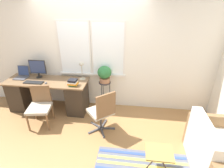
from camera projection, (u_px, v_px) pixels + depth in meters
ground_plane at (86, 119)px, 3.94m from camera, size 14.00×14.00×0.00m
wall_back_with_window at (90, 52)px, 3.98m from camera, size 9.00×0.12×2.70m
desk at (49, 94)px, 4.15m from camera, size 1.90×0.64×0.76m
laptop at (22, 75)px, 4.14m from camera, size 0.28×0.30×0.26m
monitor at (38, 68)px, 4.07m from camera, size 0.40×0.14×0.42m
keyboard at (34, 82)px, 3.89m from camera, size 0.43×0.15×0.02m
mouse at (46, 83)px, 3.85m from camera, size 0.04×0.07×0.03m
desk_lamp at (82, 68)px, 3.96m from camera, size 0.15×0.15×0.40m
book_stack at (73, 82)px, 3.74m from camera, size 0.21×0.18×0.14m
desk_chair_wooden at (40, 105)px, 3.65m from camera, size 0.51×0.52×0.83m
office_chair_swivel at (102, 111)px, 3.39m from camera, size 0.61×0.61×0.93m
couch_loveseat at (216, 155)px, 2.68m from camera, size 0.75×1.13×0.85m
plant_stand at (105, 85)px, 4.11m from camera, size 0.28×0.28×0.70m
potted_plant at (105, 74)px, 3.97m from camera, size 0.32×0.32×0.39m
floor_rug_striped at (142, 166)px, 2.84m from camera, size 1.53×0.65×0.01m
folding_stool at (159, 153)px, 2.63m from camera, size 0.41×0.35×0.40m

